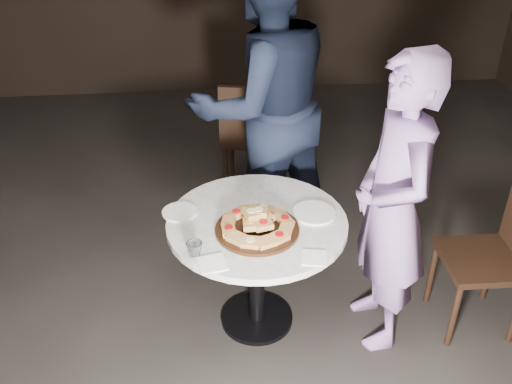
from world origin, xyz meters
The scene contains 13 objects.
floor centered at (0.00, 0.00, 0.00)m, with size 7.00×7.00×0.00m, color black.
table centered at (0.05, 0.13, 0.54)m, with size 1.05×1.05×0.66m.
serving_board centered at (0.04, 0.04, 0.67)m, with size 0.40×0.40×0.02m, color black.
focaccia_pile centered at (0.04, 0.04, 0.71)m, with size 0.35×0.36×0.09m.
plate_left centered at (-0.32, 0.23, 0.67)m, with size 0.17×0.17×0.01m, color white.
plate_right centered at (0.34, 0.15, 0.67)m, with size 0.21×0.21×0.01m, color white.
water_glass centered at (-0.25, -0.12, 0.70)m, with size 0.07×0.07×0.07m, color silver.
napkin_near centered at (-0.18, -0.19, 0.66)m, with size 0.12×0.12×0.01m, color white.
napkin_far centered at (0.27, -0.19, 0.66)m, with size 0.11×0.11×0.01m, color white.
chair_far centered at (0.14, 1.41, 0.51)m, with size 0.48×0.50×0.88m.
chair_right centered at (1.27, 0.01, 0.48)m, with size 0.41×0.39×0.83m.
diner_navy centered at (0.16, 0.88, 0.94)m, with size 0.91×0.71×1.87m, color black.
diner_teal centered at (0.68, 0.02, 0.77)m, with size 0.56×0.37×1.53m, color #866CAB.
Camera 1 is at (-0.18, -2.14, 2.24)m, focal length 40.00 mm.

